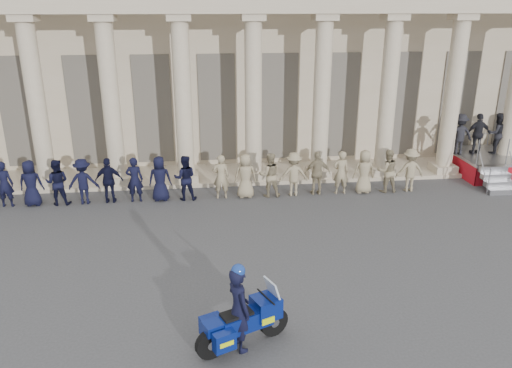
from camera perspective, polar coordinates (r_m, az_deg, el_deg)
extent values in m
plane|color=#3A3A3C|center=(12.40, -2.57, -12.33)|extent=(90.00, 90.00, 0.00)
cube|color=tan|center=(25.57, -4.97, 15.08)|extent=(40.00, 10.00, 9.00)
cube|color=tan|center=(20.36, -4.17, 1.12)|extent=(40.00, 2.60, 0.15)
cube|color=tan|center=(20.40, -22.65, 0.29)|extent=(0.90, 0.90, 0.30)
cylinder|color=tan|center=(19.69, -23.79, 8.40)|extent=(0.64, 0.64, 5.60)
cube|color=tan|center=(19.41, -25.02, 16.84)|extent=(0.85, 0.85, 0.24)
cube|color=tan|center=(19.81, -15.44, 0.57)|extent=(0.90, 0.90, 0.30)
cylinder|color=tan|center=(19.07, -16.25, 8.96)|extent=(0.64, 0.64, 5.60)
cube|color=tan|center=(18.78, -17.14, 17.72)|extent=(0.85, 0.85, 0.24)
cube|color=tan|center=(19.54, -7.91, 0.85)|extent=(0.90, 0.90, 0.30)
cylinder|color=tan|center=(18.80, -8.33, 9.38)|extent=(0.64, 0.64, 5.60)
cube|color=tan|center=(18.50, -8.80, 18.31)|extent=(0.85, 0.85, 0.24)
cube|color=tan|center=(19.62, -0.30, 1.12)|extent=(0.90, 0.90, 0.30)
cylinder|color=tan|center=(18.88, -0.31, 9.63)|extent=(0.64, 0.64, 5.60)
cube|color=tan|center=(18.58, -0.33, 18.53)|extent=(0.85, 0.85, 0.24)
cube|color=tan|center=(20.03, 7.12, 1.37)|extent=(0.90, 0.90, 0.30)
cylinder|color=tan|center=(19.31, 7.50, 9.70)|extent=(0.64, 0.64, 5.60)
cube|color=tan|center=(19.02, 7.91, 18.39)|extent=(0.85, 0.85, 0.24)
cube|color=tan|center=(20.77, 14.13, 1.58)|extent=(0.90, 0.90, 0.30)
cylinder|color=tan|center=(20.07, 14.84, 9.60)|extent=(0.64, 0.64, 5.60)
cube|color=tan|center=(19.79, 15.61, 17.93)|extent=(0.85, 0.85, 0.24)
cube|color=tan|center=(21.79, 20.57, 1.75)|extent=(0.90, 0.90, 0.30)
cylinder|color=tan|center=(21.13, 21.54, 9.37)|extent=(0.64, 0.64, 5.60)
cube|color=tan|center=(20.86, 22.59, 17.25)|extent=(0.85, 0.85, 0.24)
cube|color=tan|center=(23.06, 26.37, 1.89)|extent=(0.90, 0.90, 0.30)
cube|color=black|center=(22.11, -25.29, 7.42)|extent=(1.30, 0.12, 4.20)
cube|color=black|center=(21.40, -18.65, 7.92)|extent=(1.30, 0.12, 4.20)
cube|color=black|center=(21.00, -11.65, 8.33)|extent=(1.30, 0.12, 4.20)
cube|color=black|center=(20.91, -4.47, 8.63)|extent=(1.30, 0.12, 4.20)
cube|color=black|center=(21.14, 2.68, 8.79)|extent=(1.30, 0.12, 4.20)
cube|color=black|center=(21.68, 9.57, 8.82)|extent=(1.30, 0.12, 4.20)
cube|color=black|center=(22.51, 16.03, 8.73)|extent=(1.30, 0.12, 4.20)
cube|color=black|center=(23.60, 21.97, 8.56)|extent=(1.30, 0.12, 4.20)
imported|color=black|center=(19.08, -26.82, -0.01)|extent=(0.59, 0.39, 1.62)
imported|color=black|center=(18.79, -24.33, 0.08)|extent=(0.79, 0.52, 1.62)
imported|color=black|center=(18.53, -21.77, 0.18)|extent=(0.79, 0.62, 1.62)
imported|color=black|center=(18.30, -19.13, 0.29)|extent=(1.05, 0.60, 1.62)
imported|color=black|center=(18.12, -16.44, 0.39)|extent=(0.95, 0.40, 1.62)
imported|color=black|center=(17.98, -13.70, 0.49)|extent=(0.59, 0.39, 1.62)
imported|color=black|center=(17.88, -10.92, 0.60)|extent=(0.79, 0.52, 1.62)
imported|color=black|center=(17.82, -8.12, 0.70)|extent=(0.79, 0.62, 1.62)
imported|color=gray|center=(17.82, -4.02, 0.85)|extent=(0.59, 0.39, 1.62)
imported|color=gray|center=(17.87, -1.21, 0.95)|extent=(0.79, 0.52, 1.62)
imported|color=gray|center=(17.96, 1.57, 1.04)|extent=(0.79, 0.62, 1.62)
imported|color=gray|center=(18.09, 4.32, 1.14)|extent=(1.05, 0.60, 1.62)
imported|color=gray|center=(18.26, 7.02, 1.23)|extent=(0.95, 0.40, 1.62)
imported|color=gray|center=(18.48, 9.67, 1.31)|extent=(0.59, 0.39, 1.62)
imported|color=gray|center=(18.73, 12.25, 1.39)|extent=(0.79, 0.52, 1.62)
imported|color=gray|center=(19.02, 14.76, 1.46)|extent=(0.79, 0.62, 1.62)
imported|color=gray|center=(19.34, 17.19, 1.53)|extent=(1.05, 0.60, 1.62)
cube|color=gray|center=(22.94, 26.60, 2.99)|extent=(4.04, 2.89, 0.10)
cube|color=maroon|center=(22.04, 22.04, 1.92)|extent=(0.04, 2.89, 0.72)
cube|color=gray|center=(20.50, 26.33, -0.76)|extent=(1.10, 0.28, 0.20)
cube|color=gray|center=(20.66, 26.02, 0.04)|extent=(1.10, 0.28, 0.20)
cube|color=gray|center=(20.82, 25.71, 0.83)|extent=(1.10, 0.28, 0.20)
cube|color=gray|center=(20.99, 25.41, 1.60)|extent=(1.10, 0.28, 0.20)
cylinder|color=gray|center=(23.94, 25.08, 5.23)|extent=(4.04, 0.04, 0.04)
imported|color=black|center=(21.88, 22.23, 5.29)|extent=(1.07, 0.62, 1.66)
imported|color=black|center=(22.27, 24.06, 5.28)|extent=(0.97, 0.41, 1.66)
imported|color=black|center=(22.68, 25.82, 5.25)|extent=(0.81, 0.63, 1.66)
cylinder|color=black|center=(10.88, 2.02, -15.44)|extent=(0.64, 0.38, 0.64)
cylinder|color=black|center=(10.32, -5.18, -17.74)|extent=(0.64, 0.38, 0.64)
cube|color=navy|center=(10.43, -1.24, -15.27)|extent=(1.18, 0.83, 0.37)
cube|color=navy|center=(10.55, 1.13, -13.82)|extent=(0.69, 0.68, 0.44)
cube|color=silver|center=(10.67, 1.12, -14.82)|extent=(0.31, 0.35, 0.12)
cube|color=#B2BFCC|center=(10.44, 1.93, -12.06)|extent=(0.37, 0.49, 0.52)
cube|color=black|center=(10.25, -2.23, -14.69)|extent=(0.71, 0.56, 0.10)
cube|color=navy|center=(10.12, -4.99, -16.05)|extent=(0.44, 0.44, 0.21)
cube|color=navy|center=(10.02, -3.64, -17.49)|extent=(0.49, 0.37, 0.39)
cube|color=#D1E50C|center=(10.02, -3.64, -17.49)|extent=(0.36, 0.33, 0.10)
cube|color=navy|center=(10.47, -5.22, -15.67)|extent=(0.49, 0.37, 0.39)
cube|color=#D1E50C|center=(10.47, -5.22, -15.67)|extent=(0.36, 0.33, 0.10)
cylinder|color=silver|center=(10.60, -4.25, -16.74)|extent=(0.57, 0.33, 0.10)
cylinder|color=black|center=(10.42, 1.14, -12.76)|extent=(0.31, 0.63, 0.03)
imported|color=black|center=(10.20, -1.99, -14.08)|extent=(0.67, 0.78, 1.82)
sphere|color=navy|center=(9.75, -2.05, -9.89)|extent=(0.28, 0.28, 0.28)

